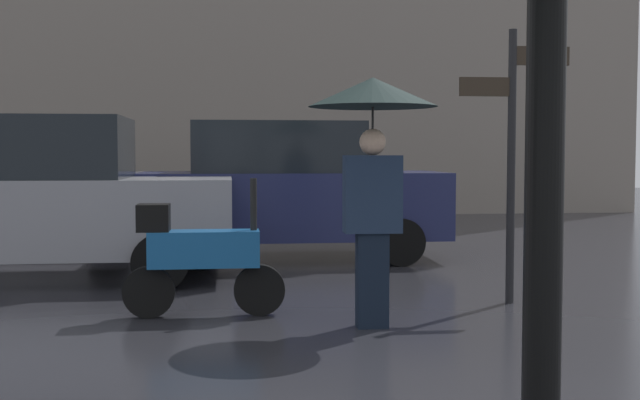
{
  "coord_description": "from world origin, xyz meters",
  "views": [
    {
      "loc": [
        -1.21,
        -2.78,
        1.45
      ],
      "look_at": [
        -0.28,
        5.37,
        0.98
      ],
      "focal_mm": 44.85,
      "sensor_mm": 36.0,
      "label": 1
    }
  ],
  "objects_px": {
    "parked_car_distant": "(35,198)",
    "parked_car_left": "(20,182)",
    "pedestrian_with_umbrella": "(373,128)",
    "street_signpost": "(512,137)",
    "parked_scooter": "(199,255)",
    "parked_car_right": "(288,190)"
  },
  "relations": [
    {
      "from": "parked_car_left",
      "to": "parked_car_right",
      "type": "distance_m",
      "value": 4.76
    },
    {
      "from": "pedestrian_with_umbrella",
      "to": "parked_car_right",
      "type": "distance_m",
      "value": 4.52
    },
    {
      "from": "parked_car_left",
      "to": "parked_car_distant",
      "type": "relative_size",
      "value": 1.01
    },
    {
      "from": "pedestrian_with_umbrella",
      "to": "parked_car_distant",
      "type": "relative_size",
      "value": 0.48
    },
    {
      "from": "parked_car_right",
      "to": "street_signpost",
      "type": "height_order",
      "value": "street_signpost"
    },
    {
      "from": "parked_car_distant",
      "to": "parked_car_left",
      "type": "bearing_deg",
      "value": -69.08
    },
    {
      "from": "parked_car_left",
      "to": "parked_car_distant",
      "type": "height_order",
      "value": "parked_car_left"
    },
    {
      "from": "parked_car_right",
      "to": "parked_car_distant",
      "type": "bearing_deg",
      "value": -142.08
    },
    {
      "from": "parked_car_right",
      "to": "parked_scooter",
      "type": "bearing_deg",
      "value": -94.77
    },
    {
      "from": "parked_scooter",
      "to": "parked_car_right",
      "type": "distance_m",
      "value": 4.01
    },
    {
      "from": "pedestrian_with_umbrella",
      "to": "parked_car_right",
      "type": "relative_size",
      "value": 0.5
    },
    {
      "from": "parked_car_left",
      "to": "parked_car_distant",
      "type": "xyz_separation_m",
      "value": [
        1.13,
        -3.87,
        -0.05
      ]
    },
    {
      "from": "pedestrian_with_umbrella",
      "to": "parked_car_left",
      "type": "distance_m",
      "value": 8.18
    },
    {
      "from": "parked_car_distant",
      "to": "parked_car_right",
      "type": "bearing_deg",
      "value": -148.42
    },
    {
      "from": "street_signpost",
      "to": "parked_car_distant",
      "type": "bearing_deg",
      "value": 158.14
    },
    {
      "from": "parked_scooter",
      "to": "parked_car_right",
      "type": "bearing_deg",
      "value": 73.86
    },
    {
      "from": "parked_car_left",
      "to": "parked_car_right",
      "type": "bearing_deg",
      "value": -29.36
    },
    {
      "from": "parked_car_right",
      "to": "parked_car_distant",
      "type": "distance_m",
      "value": 3.39
    },
    {
      "from": "pedestrian_with_umbrella",
      "to": "street_signpost",
      "type": "xyz_separation_m",
      "value": [
        1.54,
        0.93,
        -0.05
      ]
    },
    {
      "from": "pedestrian_with_umbrella",
      "to": "parked_car_left",
      "type": "relative_size",
      "value": 0.47
    },
    {
      "from": "parked_car_distant",
      "to": "street_signpost",
      "type": "height_order",
      "value": "street_signpost"
    },
    {
      "from": "parked_scooter",
      "to": "parked_car_distant",
      "type": "distance_m",
      "value": 3.03
    }
  ]
}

